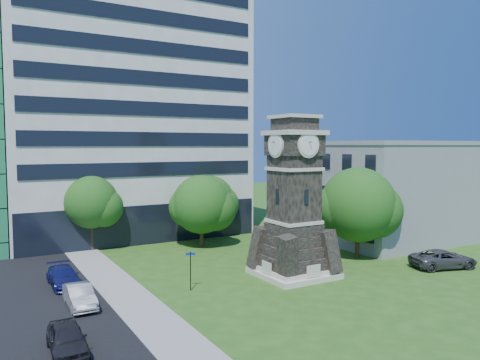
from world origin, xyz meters
TOP-DOWN VIEW (x-y plane):
  - ground at (0.00, 0.00)m, footprint 160.00×160.00m
  - sidewalk at (-9.50, 5.00)m, footprint 3.00×70.00m
  - clock_tower at (3.00, 2.00)m, footprint 5.40×5.40m
  - office_tall at (-3.20, 25.84)m, footprint 26.20×15.11m
  - office_low at (19.97, 8.00)m, footprint 15.20×12.20m
  - car_street_south at (-14.48, -3.52)m, footprint 1.81×4.20m
  - car_street_mid at (-12.66, 2.86)m, footprint 1.46×4.16m
  - car_street_north at (-12.76, 7.94)m, footprint 1.94×4.65m
  - car_east_lot at (14.88, -2.34)m, footprint 5.85×3.95m
  - park_bench at (1.90, 0.87)m, footprint 1.74×0.46m
  - street_sign at (-5.38, 2.46)m, footprint 0.65×0.06m
  - tree_nw at (-8.40, 18.53)m, footprint 5.50×5.00m
  - tree_nc at (1.29, 14.67)m, footprint 6.30×5.73m
  - tree_ne at (4.21, 18.89)m, footprint 5.95×5.40m
  - tree_east at (11.36, 3.71)m, footprint 7.27×6.61m

SIDE VIEW (x-z plane):
  - ground at x=0.00m, z-range 0.00..0.00m
  - sidewalk at x=-9.50m, z-range 0.00..0.06m
  - park_bench at x=1.90m, z-range 0.03..0.93m
  - car_street_north at x=-12.76m, z-range 0.00..1.34m
  - car_street_mid at x=-12.66m, z-range 0.00..1.37m
  - car_street_south at x=-14.48m, z-range 0.00..1.41m
  - car_east_lot at x=14.88m, z-range 0.00..1.49m
  - street_sign at x=-5.38m, z-range 0.34..3.05m
  - tree_ne at x=4.21m, z-range 0.51..7.25m
  - tree_nc at x=1.29m, z-range 0.51..7.59m
  - tree_nw at x=-8.40m, z-range 0.88..8.00m
  - tree_east at x=11.36m, z-range 0.53..8.58m
  - office_low at x=19.97m, z-range 0.01..10.41m
  - clock_tower at x=3.00m, z-range -0.83..11.39m
  - office_tall at x=-3.20m, z-range -0.08..28.52m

